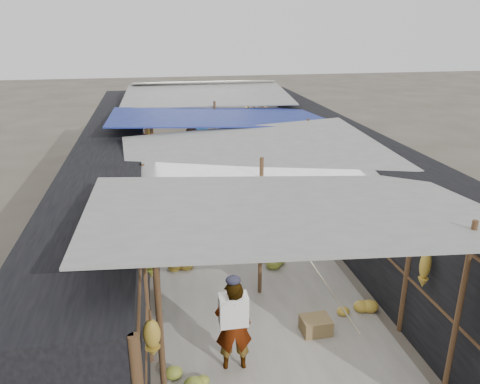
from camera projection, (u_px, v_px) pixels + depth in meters
aisle_slab at (229, 219)px, 11.89m from camera, size 3.60×16.00×0.02m
stall_left at (116, 183)px, 11.04m from camera, size 1.40×15.00×2.30m
stall_right at (333, 170)px, 11.96m from camera, size 1.40×15.00×2.30m
crate_near at (241, 230)px, 10.87m from camera, size 0.58×0.49×0.32m
crate_mid at (316, 326)px, 7.49m from camera, size 0.47×0.38×0.28m
crate_back at (186, 157)px, 16.84m from camera, size 0.50×0.44×0.28m
black_basin at (243, 173)px, 15.26m from camera, size 0.56×0.56×0.17m
vendor_elderly at (233, 326)px, 6.55m from camera, size 0.54×0.38×1.43m
shopper_blue at (194, 157)px, 14.06m from camera, size 1.05×0.93×1.80m
vendor_seated at (260, 158)px, 15.76m from camera, size 0.33×0.56×0.84m
market_canopy at (227, 123)px, 11.38m from camera, size 5.62×15.20×2.77m
hanging_bananas at (238, 158)px, 11.20m from camera, size 3.95×14.36×0.88m
floor_bananas at (237, 223)px, 11.25m from camera, size 3.80×10.60×0.36m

